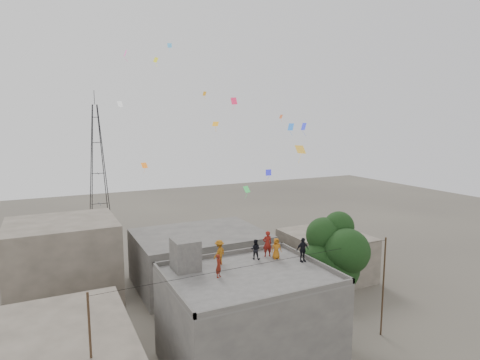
% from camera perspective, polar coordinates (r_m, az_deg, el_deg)
% --- Properties ---
extents(main_building, '(10.00, 8.00, 6.10)m').
position_cam_1_polar(main_building, '(26.90, 1.15, -19.37)').
color(main_building, '#4D4B48').
rests_on(main_building, ground).
extents(parapet, '(10.00, 8.00, 0.30)m').
position_cam_1_polar(parapet, '(25.58, 1.17, -13.00)').
color(parapet, '#4D4B48').
rests_on(parapet, main_building).
extents(stair_head_box, '(1.60, 1.80, 2.00)m').
position_cam_1_polar(stair_head_box, '(26.38, -7.77, -10.44)').
color(stair_head_box, '#4D4B48').
rests_on(stair_head_box, main_building).
extents(neighbor_north, '(12.00, 9.00, 5.00)m').
position_cam_1_polar(neighbor_north, '(39.68, -5.70, -10.96)').
color(neighbor_north, '#4D4B48').
rests_on(neighbor_north, ground).
extents(neighbor_northwest, '(9.00, 8.00, 7.00)m').
position_cam_1_polar(neighbor_northwest, '(39.07, -23.83, -10.40)').
color(neighbor_northwest, '#5B5247').
rests_on(neighbor_northwest, ground).
extents(neighbor_east, '(7.00, 8.00, 4.40)m').
position_cam_1_polar(neighbor_east, '(42.10, 12.08, -10.39)').
color(neighbor_east, '#5B5247').
rests_on(neighbor_east, ground).
extents(tree, '(4.90, 4.60, 9.10)m').
position_cam_1_polar(tree, '(29.97, 13.45, -10.30)').
color(tree, black).
rests_on(tree, ground).
extents(utility_line, '(20.12, 0.62, 7.40)m').
position_cam_1_polar(utility_line, '(25.78, 3.55, -18.74)').
color(utility_line, black).
rests_on(utility_line, ground).
extents(transmission_tower, '(2.97, 2.97, 20.01)m').
position_cam_1_polar(transmission_tower, '(61.90, -19.57, 1.78)').
color(transmission_tower, black).
rests_on(transmission_tower, ground).
extents(person_red_adult, '(0.74, 0.55, 1.84)m').
position_cam_1_polar(person_red_adult, '(28.66, 3.90, -9.02)').
color(person_red_adult, maroon).
rests_on(person_red_adult, main_building).
extents(person_orange_child, '(0.80, 0.61, 1.46)m').
position_cam_1_polar(person_orange_child, '(28.31, 5.19, -9.67)').
color(person_orange_child, '#B36214').
rests_on(person_orange_child, main_building).
extents(person_dark_child, '(0.87, 0.85, 1.41)m').
position_cam_1_polar(person_dark_child, '(28.13, 2.19, -9.81)').
color(person_dark_child, black).
rests_on(person_dark_child, main_building).
extents(person_dark_adult, '(0.98, 0.41, 1.67)m').
position_cam_1_polar(person_dark_adult, '(27.89, 8.90, -9.78)').
color(person_dark_adult, black).
rests_on(person_dark_adult, main_building).
extents(person_orange_adult, '(1.25, 1.11, 1.69)m').
position_cam_1_polar(person_orange_adult, '(27.06, -2.96, -10.25)').
color(person_orange_adult, '#9A5911').
rests_on(person_orange_adult, main_building).
extents(person_red_child, '(0.62, 0.62, 1.45)m').
position_cam_1_polar(person_red_child, '(25.04, -3.04, -12.08)').
color(person_red_child, maroon).
rests_on(person_red_child, main_building).
extents(kites, '(15.75, 16.45, 11.93)m').
position_cam_1_polar(kites, '(30.21, -1.31, 8.03)').
color(kites, orange).
rests_on(kites, ground).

